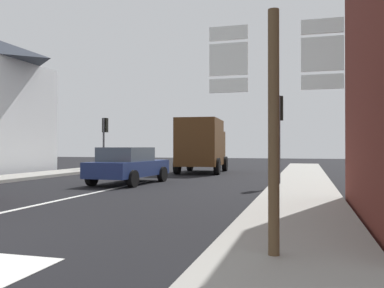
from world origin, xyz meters
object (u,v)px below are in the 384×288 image
at_px(traffic_light_near_right, 279,120).
at_px(route_sign_post, 274,113).
at_px(delivery_truck, 202,144).
at_px(sedan_far, 128,165).
at_px(traffic_light_far_left, 105,132).

bearing_deg(traffic_light_near_right, route_sign_post, -86.79).
xyz_separation_m(delivery_truck, route_sign_post, (5.40, -17.71, 0.26)).
bearing_deg(delivery_truck, route_sign_post, -73.05).
xyz_separation_m(delivery_truck, traffic_light_near_right, (4.82, -7.40, 0.85)).
relative_size(sedan_far, delivery_truck, 0.84).
height_order(route_sign_post, traffic_light_near_right, traffic_light_near_right).
height_order(sedan_far, delivery_truck, delivery_truck).
height_order(sedan_far, route_sign_post, route_sign_post).
relative_size(sedan_far, traffic_light_near_right, 1.28).
xyz_separation_m(traffic_light_near_right, traffic_light_far_left, (-11.26, 7.91, -0.04)).
bearing_deg(traffic_light_far_left, delivery_truck, -4.59).
bearing_deg(traffic_light_near_right, sedan_far, -177.52).
xyz_separation_m(sedan_far, traffic_light_near_right, (5.95, 0.26, 1.74)).
bearing_deg(traffic_light_far_left, route_sign_post, -56.99).
distance_m(traffic_light_near_right, traffic_light_far_left, 13.77).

